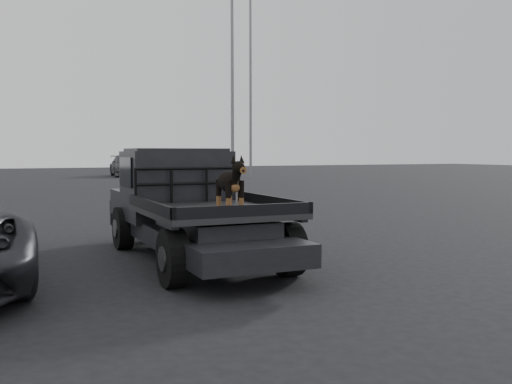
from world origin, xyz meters
name	(u,v)px	position (x,y,z in m)	size (l,w,h in m)	color
ground	(276,286)	(0.00, 0.00, 0.00)	(120.00, 120.00, 0.00)	black
flatbed_ute	(193,231)	(-0.42, 2.17, 0.46)	(2.00, 5.40, 0.92)	black
ute_cab	(176,174)	(-0.42, 3.12, 1.36)	(1.72, 1.30, 0.88)	black
headache_rack	(189,185)	(-0.42, 2.37, 1.20)	(1.80, 0.08, 0.55)	black
dog	(230,186)	(-0.48, 0.41, 1.29)	(0.32, 0.60, 0.74)	black
distant_car_b	(127,166)	(5.25, 34.97, 0.77)	(2.16, 5.30, 1.54)	#49494E
floodlight_mid	(232,57)	(8.50, 22.54, 6.87)	(1.08, 0.28, 12.56)	slate
floodlight_far	(251,61)	(12.53, 29.21, 7.92)	(1.08, 0.28, 14.64)	slate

